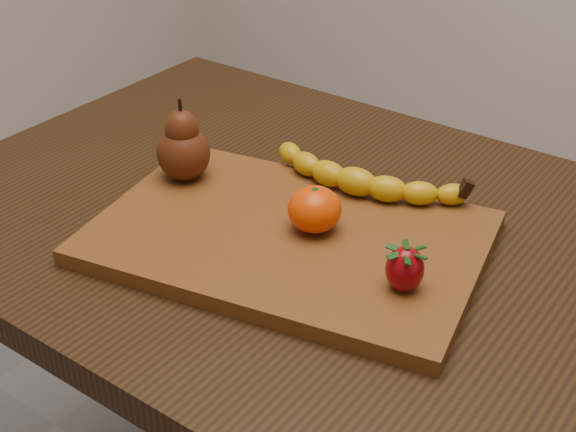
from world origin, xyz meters
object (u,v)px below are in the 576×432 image
Objects in this scene: cutting_board at (288,238)px; mandarin at (315,209)px; pear at (183,140)px; table at (308,282)px.

mandarin reaches higher than cutting_board.
pear is 0.21m from mandarin.
cutting_board is (0.01, -0.06, 0.11)m from table.
pear is 1.71× the size of mandarin.
mandarin reaches higher than table.
pear is at bearing 160.26° from cutting_board.
mandarin is (0.02, 0.02, 0.04)m from cutting_board.
mandarin is at bearing -1.59° from pear.
table is 0.25m from pear.
pear reaches higher than table.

